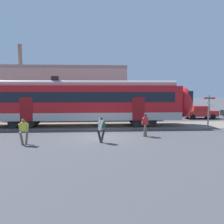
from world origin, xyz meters
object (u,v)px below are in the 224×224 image
pedestrian_yellow (24,130)px  pedestrian_white (101,128)px  pedestrian_red (145,123)px  parked_car_red (200,112)px  crossing_signal (209,107)px

pedestrian_yellow → pedestrian_white: bearing=3.5°
pedestrian_yellow → pedestrian_red: size_ratio=1.00×
parked_car_red → crossing_signal: crossing_signal is taller
pedestrian_red → parked_car_red: bearing=48.3°
parked_car_red → pedestrian_white: bearing=-136.1°
pedestrian_red → crossing_signal: crossing_signal is taller
pedestrian_white → pedestrian_red: same height
pedestrian_yellow → parked_car_red: size_ratio=0.41×
pedestrian_yellow → crossing_signal: 14.75m
pedestrian_yellow → pedestrian_red: 8.37m
parked_car_red → crossing_signal: size_ratio=1.35×
pedestrian_yellow → parked_car_red: bearing=35.2°
pedestrian_red → crossing_signal: 6.45m
pedestrian_yellow → pedestrian_red: bearing=14.2°
parked_car_red → crossing_signal: 8.20m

